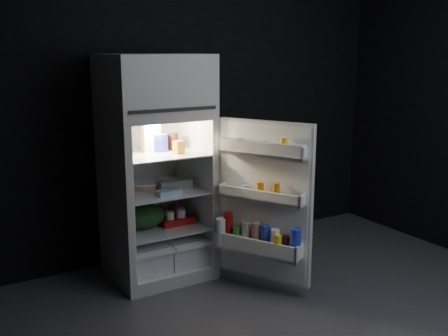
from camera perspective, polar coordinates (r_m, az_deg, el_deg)
floor at (r=3.72m, az=9.26°, el=-16.54°), size 4.00×3.40×0.00m
wall_back at (r=4.69m, az=-3.66°, el=7.10°), size 4.00×0.00×2.70m
refrigerator at (r=4.19m, az=-7.55°, el=0.87°), size 0.76×0.71×1.78m
fridge_door at (r=3.92m, az=4.19°, el=-4.08°), size 0.51×0.72×1.22m
milk_jug at (r=4.17m, az=-8.04°, el=3.47°), size 0.14×0.14×0.24m
mayo_jar at (r=4.16m, az=-6.94°, el=2.76°), size 0.13×0.13×0.14m
jam_jar at (r=4.24m, az=-5.58°, el=2.92°), size 0.11×0.11×0.13m
amber_bottle at (r=4.10m, az=-10.70°, el=3.05°), size 0.10×0.10×0.22m
small_carton at (r=4.05m, az=-4.94°, el=2.27°), size 0.09×0.08×0.10m
egg_carton at (r=4.20m, az=-5.35°, el=-1.78°), size 0.28×0.12×0.07m
pie at (r=4.29m, az=-8.64°, el=-1.77°), size 0.36×0.36×0.04m
flat_package at (r=4.03m, az=-6.07°, el=-2.64°), size 0.20×0.11×0.04m
wrapped_pkg at (r=4.38m, az=-6.32°, el=-1.31°), size 0.14×0.12×0.05m
produce_bag at (r=4.21m, az=-8.86°, el=-5.19°), size 0.40×0.36×0.20m
yogurt_tray at (r=4.30m, az=-5.17°, el=-5.74°), size 0.28×0.15×0.05m
small_can_red at (r=4.51m, az=-5.63°, el=-4.60°), size 0.08×0.08×0.09m
small_can_silver at (r=4.49m, az=-4.93°, el=-4.66°), size 0.09×0.09×0.09m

